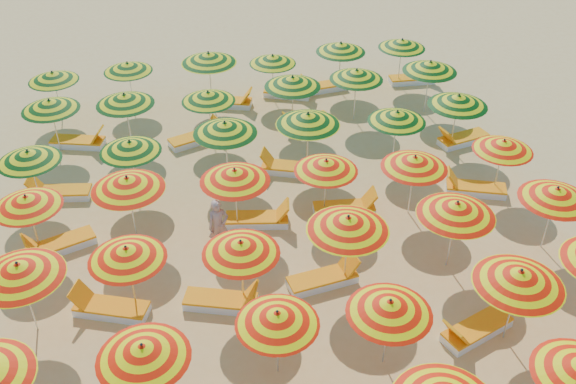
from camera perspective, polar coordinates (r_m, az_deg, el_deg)
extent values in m
plane|color=tan|center=(16.70, 0.36, -5.46)|extent=(120.00, 120.00, 0.00)
cylinder|color=silver|center=(13.06, -12.35, -15.91)|extent=(0.03, 0.03, 1.78)
cone|color=orange|center=(12.47, -12.80, -13.67)|extent=(1.80, 1.80, 0.34)
sphere|color=black|center=(12.33, -12.92, -13.07)|extent=(0.06, 0.06, 0.06)
cylinder|color=silver|center=(13.39, -0.93, -13.32)|extent=(0.03, 0.03, 1.71)
cone|color=orange|center=(12.85, -0.96, -11.14)|extent=(2.04, 2.04, 0.33)
sphere|color=black|center=(12.71, -0.97, -10.56)|extent=(0.06, 0.06, 0.06)
cylinder|color=silver|center=(13.69, 8.73, -12.31)|extent=(0.03, 0.03, 1.76)
cone|color=orange|center=(13.14, 9.03, -10.05)|extent=(1.82, 1.82, 0.34)
sphere|color=black|center=(13.00, 9.11, -9.46)|extent=(0.06, 0.06, 0.06)
cylinder|color=silver|center=(14.76, 19.26, -9.56)|extent=(0.04, 0.04, 1.92)
cone|color=orange|center=(14.21, 19.90, -7.16)|extent=(2.39, 2.39, 0.37)
sphere|color=black|center=(14.08, 20.07, -6.52)|extent=(0.06, 0.06, 0.06)
cylinder|color=silver|center=(15.22, -22.11, -8.76)|extent=(0.04, 0.04, 1.91)
cone|color=orange|center=(14.70, -22.82, -6.43)|extent=(2.37, 2.37, 0.36)
sphere|color=black|center=(14.57, -23.00, -5.81)|extent=(0.06, 0.06, 0.06)
cylinder|color=silver|center=(15.12, -13.74, -7.50)|extent=(0.03, 0.03, 1.76)
cone|color=orange|center=(14.63, -14.15, -5.31)|extent=(2.02, 2.02, 0.33)
sphere|color=black|center=(14.50, -14.26, -4.73)|extent=(0.06, 0.06, 0.06)
cylinder|color=silver|center=(14.86, -4.09, -7.20)|extent=(0.03, 0.03, 1.77)
cone|color=orange|center=(14.35, -4.22, -4.93)|extent=(2.23, 2.23, 0.34)
sphere|color=black|center=(14.23, -4.25, -4.33)|extent=(0.06, 0.06, 0.06)
cylinder|color=silver|center=(15.32, 5.19, -5.28)|extent=(0.04, 0.04, 1.95)
cone|color=orange|center=(14.79, 5.36, -2.79)|extent=(2.14, 2.14, 0.37)
sphere|color=black|center=(14.65, 5.41, -2.14)|extent=(0.06, 0.06, 0.06)
cylinder|color=silver|center=(16.24, 14.33, -3.79)|extent=(0.04, 0.04, 1.90)
cone|color=orange|center=(15.75, 14.76, -1.46)|extent=(2.22, 2.22, 0.36)
sphere|color=black|center=(15.63, 14.88, -0.84)|extent=(0.06, 0.06, 0.06)
cylinder|color=silver|center=(17.64, 22.18, -2.24)|extent=(0.03, 0.03, 1.82)
cone|color=orange|center=(17.21, 22.75, -0.15)|extent=(1.86, 1.86, 0.35)
sphere|color=black|center=(17.10, 22.90, 0.39)|extent=(0.06, 0.06, 0.06)
cylinder|color=silver|center=(17.46, -21.69, -2.74)|extent=(0.03, 0.03, 1.71)
cone|color=orange|center=(17.05, -22.22, -0.78)|extent=(1.92, 1.92, 0.33)
sphere|color=black|center=(16.94, -22.36, -0.27)|extent=(0.06, 0.06, 0.06)
cylinder|color=silver|center=(17.10, -13.70, -1.49)|extent=(0.04, 0.04, 1.89)
cone|color=orange|center=(16.64, -14.09, 0.76)|extent=(2.01, 2.01, 0.36)
sphere|color=black|center=(16.52, -14.19, 1.35)|extent=(0.06, 0.06, 0.06)
cylinder|color=silver|center=(17.02, -4.63, -0.74)|extent=(0.04, 0.04, 1.84)
cone|color=orange|center=(16.57, -4.76, 1.49)|extent=(1.94, 1.94, 0.35)
sphere|color=black|center=(16.45, -4.79, 2.08)|extent=(0.06, 0.06, 0.06)
cylinder|color=silver|center=(17.54, 3.32, 0.33)|extent=(0.03, 0.03, 1.73)
cone|color=orange|center=(17.12, 3.40, 2.38)|extent=(1.90, 1.90, 0.33)
sphere|color=black|center=(17.02, 3.42, 2.92)|extent=(0.06, 0.06, 0.06)
cylinder|color=silver|center=(17.87, 10.91, 0.53)|extent=(0.03, 0.03, 1.80)
cone|color=orange|center=(17.45, 11.19, 2.64)|extent=(2.08, 2.08, 0.34)
sphere|color=black|center=(17.34, 11.27, 3.18)|extent=(0.06, 0.06, 0.06)
cylinder|color=silver|center=(19.38, 18.21, 2.10)|extent=(0.03, 0.03, 1.70)
cone|color=orange|center=(19.01, 18.61, 3.95)|extent=(2.17, 2.17, 0.32)
sphere|color=black|center=(18.92, 18.71, 4.43)|extent=(0.06, 0.06, 0.06)
cylinder|color=silver|center=(19.25, -21.59, 1.10)|extent=(0.03, 0.03, 1.73)
cone|color=#6A7404|center=(18.86, -22.08, 2.98)|extent=(2.05, 2.05, 0.33)
sphere|color=black|center=(18.77, -22.20, 3.47)|extent=(0.06, 0.06, 0.06)
cylinder|color=silver|center=(18.84, -13.55, 2.01)|extent=(0.03, 0.03, 1.73)
cone|color=#6A7404|center=(18.45, -13.87, 3.96)|extent=(1.75, 1.75, 0.33)
sphere|color=black|center=(18.35, -13.95, 4.47)|extent=(0.06, 0.06, 0.06)
cylinder|color=silver|center=(19.05, -5.49, 3.58)|extent=(0.04, 0.04, 1.88)
cone|color=#6A7404|center=(18.63, -5.63, 5.70)|extent=(2.06, 2.06, 0.36)
sphere|color=black|center=(18.53, -5.67, 6.26)|extent=(0.06, 0.06, 0.06)
cylinder|color=silver|center=(19.34, 1.74, 4.35)|extent=(0.04, 0.04, 1.92)
cone|color=#6A7404|center=(18.93, 1.79, 6.51)|extent=(2.35, 2.35, 0.37)
sphere|color=black|center=(18.83, 1.80, 7.07)|extent=(0.06, 0.06, 0.06)
cylinder|color=silver|center=(20.01, 9.46, 4.72)|extent=(0.03, 0.03, 1.76)
cone|color=#6A7404|center=(19.64, 9.67, 6.64)|extent=(1.81, 1.81, 0.34)
sphere|color=black|center=(19.55, 9.73, 7.14)|extent=(0.06, 0.06, 0.06)
cylinder|color=silver|center=(21.13, 14.57, 5.94)|extent=(0.04, 0.04, 1.87)
cone|color=#6A7404|center=(20.76, 14.90, 7.88)|extent=(1.92, 1.92, 0.36)
sphere|color=black|center=(20.67, 14.98, 8.38)|extent=(0.06, 0.06, 0.06)
cylinder|color=silver|center=(21.64, -20.00, 5.48)|extent=(0.03, 0.03, 1.78)
cone|color=#6A7404|center=(21.29, -20.42, 7.28)|extent=(2.29, 2.29, 0.34)
sphere|color=black|center=(21.21, -20.52, 7.74)|extent=(0.06, 0.06, 0.06)
cylinder|color=silver|center=(21.23, -14.01, 6.11)|extent=(0.03, 0.03, 1.83)
cone|color=#6A7404|center=(20.87, -14.32, 8.00)|extent=(2.09, 2.09, 0.35)
sphere|color=black|center=(20.78, -14.40, 8.49)|extent=(0.06, 0.06, 0.06)
cylinder|color=silver|center=(21.11, -6.96, 6.62)|extent=(0.03, 0.03, 1.72)
cone|color=#6A7404|center=(20.76, -7.11, 8.43)|extent=(2.19, 2.19, 0.33)
sphere|color=black|center=(20.68, -7.15, 8.89)|extent=(0.06, 0.06, 0.06)
cylinder|color=silver|center=(21.63, 0.40, 7.86)|extent=(0.04, 0.04, 1.87)
cone|color=#6A7404|center=(21.27, 0.41, 9.79)|extent=(2.16, 2.16, 0.36)
sphere|color=black|center=(21.18, 0.41, 10.29)|extent=(0.06, 0.06, 0.06)
cylinder|color=silver|center=(22.34, 5.99, 8.52)|extent=(0.03, 0.03, 1.82)
cone|color=#6A7404|center=(21.99, 6.11, 10.35)|extent=(2.19, 2.19, 0.35)
sphere|color=black|center=(21.91, 6.14, 10.82)|extent=(0.06, 0.06, 0.06)
cylinder|color=silver|center=(23.20, 12.27, 9.03)|extent=(0.04, 0.04, 1.87)
cone|color=#6A7404|center=(22.86, 12.52, 10.85)|extent=(2.22, 2.22, 0.36)
sphere|color=black|center=(22.78, 12.59, 11.31)|extent=(0.06, 0.06, 0.06)
cylinder|color=silver|center=(23.72, -19.81, 8.04)|extent=(0.03, 0.03, 1.69)
cone|color=#6A7404|center=(23.42, -20.17, 9.62)|extent=(2.15, 2.15, 0.32)
sphere|color=black|center=(23.34, -20.26, 10.03)|extent=(0.06, 0.06, 0.06)
cylinder|color=silver|center=(23.68, -13.81, 9.12)|extent=(0.03, 0.03, 1.69)
cone|color=#6A7404|center=(23.38, -14.06, 10.73)|extent=(1.96, 1.96, 0.32)
sphere|color=black|center=(23.30, -14.13, 11.15)|extent=(0.06, 0.06, 0.06)
cylinder|color=silver|center=(23.34, -6.92, 9.86)|extent=(0.04, 0.04, 1.95)
cone|color=#6A7404|center=(22.99, -7.07, 11.76)|extent=(2.44, 2.44, 0.37)
sphere|color=black|center=(22.91, -7.11, 12.25)|extent=(0.06, 0.06, 0.06)
cylinder|color=silver|center=(23.64, -1.35, 10.09)|extent=(0.03, 0.03, 1.68)
cone|color=#6A7404|center=(23.34, -1.38, 11.70)|extent=(2.09, 2.09, 0.32)
sphere|color=black|center=(23.26, -1.38, 12.12)|extent=(0.06, 0.06, 0.06)
cylinder|color=silver|center=(24.38, 4.62, 10.99)|extent=(0.03, 0.03, 1.82)
cone|color=#6A7404|center=(24.07, 4.71, 12.70)|extent=(2.27, 2.27, 0.35)
sphere|color=black|center=(24.00, 4.74, 13.14)|extent=(0.06, 0.06, 0.06)
cylinder|color=silver|center=(25.12, 9.92, 11.25)|extent=(0.03, 0.03, 1.76)
cone|color=#6A7404|center=(24.83, 10.10, 12.86)|extent=(2.10, 2.10, 0.33)
sphere|color=black|center=(24.76, 10.15, 13.27)|extent=(0.06, 0.06, 0.06)
cube|color=white|center=(15.24, 16.41, -11.73)|extent=(1.80, 1.13, 0.20)
cube|color=orange|center=(15.15, 16.49, -11.39)|extent=(1.80, 1.13, 0.06)
cube|color=orange|center=(14.60, 14.70, -11.98)|extent=(0.54, 0.67, 0.48)
cube|color=white|center=(15.62, -15.36, -10.07)|extent=(1.79, 1.18, 0.20)
cube|color=orange|center=(15.53, -15.44, -9.73)|extent=(1.79, 1.18, 0.06)
cube|color=orange|center=(15.66, -17.93, -8.73)|extent=(0.56, 0.67, 0.48)
cube|color=white|center=(15.33, -6.00, -9.75)|extent=(1.80, 1.11, 0.20)
cube|color=orange|center=(15.24, -6.03, -9.41)|extent=(1.80, 1.11, 0.06)
cube|color=orange|center=(14.97, -3.44, -9.08)|extent=(0.54, 0.67, 0.48)
cube|color=white|center=(15.80, 3.05, -7.89)|extent=(1.77, 0.82, 0.20)
cube|color=orange|center=(15.71, 3.07, -7.54)|extent=(1.77, 0.82, 0.06)
cube|color=orange|center=(15.80, 5.45, -6.33)|extent=(0.44, 0.63, 0.48)
cube|color=white|center=(17.78, -19.45, -4.52)|extent=(1.80, 1.12, 0.20)
cube|color=orange|center=(17.70, -19.53, -4.19)|extent=(1.80, 1.12, 0.06)
cube|color=orange|center=(17.52, -21.84, -4.35)|extent=(0.54, 0.67, 0.48)
cube|color=white|center=(17.62, -2.76, -2.57)|extent=(1.78, 0.89, 0.20)
cube|color=orange|center=(17.54, -2.78, -2.24)|extent=(1.78, 0.89, 0.06)
cube|color=orange|center=(17.40, -0.49, -1.63)|extent=(0.47, 0.64, 0.48)
cube|color=white|center=(18.06, 4.99, -1.59)|extent=(1.76, 0.77, 0.20)
cube|color=orange|center=(17.98, 5.01, -1.26)|extent=(1.76, 0.77, 0.06)
cube|color=orange|center=(17.98, 7.24, -0.56)|extent=(0.43, 0.62, 0.48)
cube|color=white|center=(19.57, 16.33, 0.18)|extent=(1.79, 1.16, 0.20)
cube|color=orange|center=(19.50, 16.39, 0.49)|extent=(1.79, 1.16, 0.06)
cube|color=orange|center=(19.28, 14.45, 1.22)|extent=(0.55, 0.67, 0.48)
cube|color=white|center=(19.75, -19.50, -0.15)|extent=(1.77, 0.86, 0.20)
cube|color=orange|center=(19.68, -19.57, 0.16)|extent=(1.77, 0.86, 0.06)
cube|color=orange|center=(19.79, -21.63, 0.63)|extent=(0.46, 0.63, 0.48)
cube|color=white|center=(19.68, 0.15, 2.01)|extent=(1.79, 1.16, 0.20)
cube|color=orange|center=(19.61, 0.15, 2.32)|extent=(1.79, 1.16, 0.06)
cube|color=orange|center=(19.60, -1.87, 3.04)|extent=(0.55, 0.67, 0.48)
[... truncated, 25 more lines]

